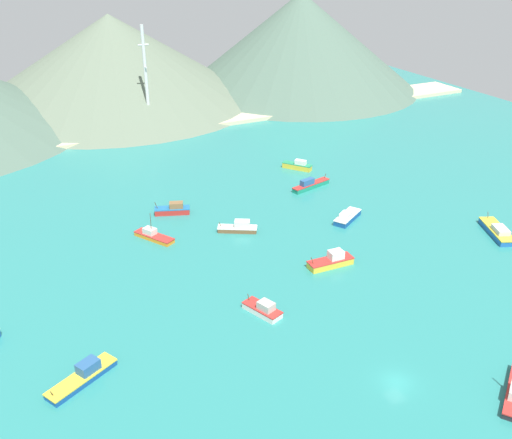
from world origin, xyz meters
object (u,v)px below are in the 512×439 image
object	(u,v)px
fishing_boat_0	(173,209)
fishing_boat_5	(239,227)
fishing_boat_10	(310,185)
fishing_boat_11	(298,166)
fishing_boat_4	(347,217)
fishing_boat_2	(263,309)
fishing_boat_3	(83,376)
fishing_boat_8	(497,231)
fishing_boat_7	(153,236)
radio_tower	(146,78)
fishing_boat_1	(331,261)

from	to	relation	value
fishing_boat_0	fishing_boat_5	world-z (taller)	fishing_boat_0
fishing_boat_10	fishing_boat_11	bearing A→B (deg)	73.97
fishing_boat_4	fishing_boat_2	bearing A→B (deg)	-144.59
fishing_boat_3	fishing_boat_8	size ratio (longest dim) A/B	0.92
fishing_boat_3	fishing_boat_4	distance (m)	64.87
fishing_boat_4	fishing_boat_7	distance (m)	40.63
fishing_boat_4	radio_tower	xyz separation A→B (m)	(-19.33, 79.25, 15.18)
fishing_boat_2	radio_tower	bearing A→B (deg)	83.41
fishing_boat_8	radio_tower	size ratio (longest dim) A/B	0.36
fishing_boat_10	radio_tower	xyz separation A→B (m)	(-21.12, 60.98, 15.07)
fishing_boat_4	fishing_boat_5	distance (m)	23.41
fishing_boat_10	radio_tower	distance (m)	66.27
fishing_boat_3	fishing_boat_8	xyz separation A→B (m)	(83.35, 6.33, 0.02)
fishing_boat_11	fishing_boat_2	bearing A→B (deg)	-124.70
fishing_boat_4	fishing_boat_3	bearing A→B (deg)	-157.27
fishing_boat_1	fishing_boat_2	bearing A→B (deg)	-156.49
fishing_boat_0	fishing_boat_1	distance (m)	38.62
fishing_boat_3	fishing_boat_5	bearing A→B (deg)	39.48
fishing_boat_0	fishing_boat_11	world-z (taller)	fishing_boat_0
radio_tower	fishing_boat_11	bearing A→B (deg)	-63.30
fishing_boat_7	fishing_boat_11	world-z (taller)	fishing_boat_7
fishing_boat_4	fishing_boat_8	world-z (taller)	fishing_boat_8
fishing_boat_2	fishing_boat_5	bearing A→B (deg)	73.27
fishing_boat_4	radio_tower	world-z (taller)	radio_tower
fishing_boat_10	fishing_boat_7	bearing A→B (deg)	-168.62
fishing_boat_3	fishing_boat_11	world-z (taller)	fishing_boat_11
fishing_boat_0	radio_tower	world-z (taller)	radio_tower
fishing_boat_11	radio_tower	bearing A→B (deg)	116.70
fishing_boat_4	fishing_boat_8	size ratio (longest dim) A/B	0.75
fishing_boat_2	fishing_boat_11	bearing A→B (deg)	55.30
fishing_boat_4	fishing_boat_11	size ratio (longest dim) A/B	1.16
fishing_boat_8	fishing_boat_11	world-z (taller)	fishing_boat_11
fishing_boat_2	fishing_boat_10	size ratio (longest dim) A/B	0.66
fishing_boat_2	fishing_boat_4	xyz separation A→B (m)	(31.04, 22.07, -0.09)
fishing_boat_10	radio_tower	world-z (taller)	radio_tower
fishing_boat_2	fishing_boat_3	distance (m)	28.95
fishing_boat_1	fishing_boat_11	xyz separation A→B (m)	(18.44, 44.66, -0.01)
fishing_boat_2	fishing_boat_5	distance (m)	28.76
fishing_boat_2	fishing_boat_3	size ratio (longest dim) A/B	0.69
fishing_boat_11	radio_tower	size ratio (longest dim) A/B	0.23
fishing_boat_5	radio_tower	size ratio (longest dim) A/B	0.26
fishing_boat_7	fishing_boat_8	bearing A→B (deg)	-24.55
fishing_boat_5	fishing_boat_11	world-z (taller)	fishing_boat_11
fishing_boat_2	radio_tower	distance (m)	103.10
fishing_boat_1	fishing_boat_3	world-z (taller)	fishing_boat_1
fishing_boat_0	fishing_boat_11	xyz separation A→B (m)	(37.35, 10.99, 0.01)
fishing_boat_0	fishing_boat_3	size ratio (longest dim) A/B	0.76
fishing_boat_0	fishing_boat_1	size ratio (longest dim) A/B	0.91
fishing_boat_1	fishing_boat_4	world-z (taller)	fishing_boat_1
fishing_boat_7	radio_tower	distance (m)	73.70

